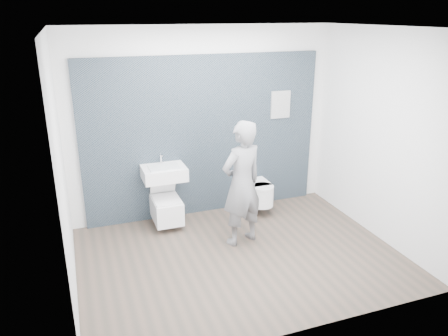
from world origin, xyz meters
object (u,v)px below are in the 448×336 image
object	(u,v)px
toilet_rounded	(259,193)
visitor	(242,184)
washbasin	(164,173)
toilet_square	(166,208)

from	to	relation	value
toilet_rounded	visitor	bearing A→B (deg)	-127.93
toilet_rounded	washbasin	bearing A→B (deg)	177.09
toilet_square	visitor	bearing A→B (deg)	-43.96
toilet_square	toilet_rounded	xyz separation A→B (m)	(1.46, -0.02, 0.04)
washbasin	toilet_square	bearing A→B (deg)	-90.00
washbasin	toilet_rounded	xyz separation A→B (m)	(1.46, -0.07, -0.49)
toilet_square	visitor	world-z (taller)	visitor
washbasin	toilet_rounded	bearing A→B (deg)	-2.91
washbasin	visitor	distance (m)	1.21
washbasin	toilet_square	distance (m)	0.53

